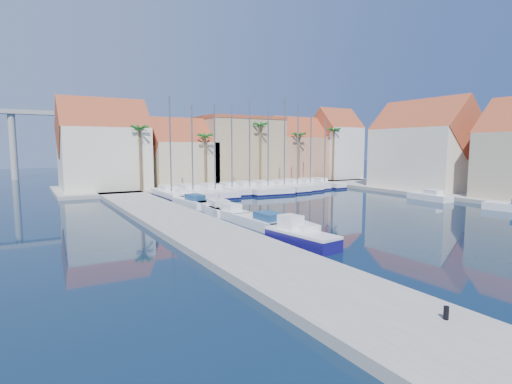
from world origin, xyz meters
TOP-DOWN VIEW (x-y plane):
  - ground at (0.00, 0.00)m, footprint 260.00×260.00m
  - quay_west at (-9.00, 13.50)m, footprint 6.00×77.00m
  - shore_north at (10.00, 48.00)m, footprint 54.00×16.00m
  - shore_east at (32.00, 15.00)m, footprint 12.00×60.00m
  - bollard at (-7.59, -7.00)m, footprint 0.20×0.20m
  - fishing_boat at (-4.40, 6.16)m, footprint 2.60×5.89m
  - motorboat_west_0 at (-3.62, 7.17)m, footprint 2.55×6.34m
  - motorboat_west_1 at (-3.38, 12.44)m, footprint 2.45×7.05m
  - motorboat_west_2 at (-3.72, 18.61)m, footprint 2.33×5.94m
  - motorboat_west_3 at (-3.41, 21.99)m, footprint 2.97×7.45m
  - motorboat_west_4 at (-3.93, 27.28)m, footprint 2.57×6.90m
  - motorboat_west_5 at (-3.14, 33.09)m, footprint 2.45×6.72m
  - motorboat_east_1 at (23.99, 16.69)m, footprint 2.36×5.91m
  - sailboat_0 at (-3.84, 35.68)m, footprint 2.66×9.89m
  - sailboat_1 at (-0.84, 35.69)m, footprint 3.39×11.48m
  - sailboat_2 at (2.27, 35.25)m, footprint 3.58×11.60m
  - sailboat_3 at (5.29, 35.92)m, footprint 3.06×9.37m
  - sailboat_4 at (8.07, 35.85)m, footprint 3.45×11.72m
  - sailboat_5 at (11.18, 35.68)m, footprint 3.98×11.99m
  - sailboat_6 at (14.10, 35.70)m, footprint 3.43×10.89m
  - sailboat_7 at (16.96, 36.20)m, footprint 3.55×10.54m
  - sailboat_8 at (19.75, 36.31)m, footprint 2.73×8.49m
  - sailboat_9 at (22.80, 36.45)m, footprint 2.96×9.01m
  - building_0 at (-10.00, 47.00)m, footprint 12.30×9.00m
  - building_1 at (2.00, 47.00)m, footprint 10.30×8.00m
  - building_2 at (13.00, 48.00)m, footprint 14.20×10.20m
  - building_3 at (25.00, 47.00)m, footprint 10.30×8.00m
  - building_4 at (34.00, 46.00)m, footprint 8.30×8.00m
  - building_6 at (32.00, 24.00)m, footprint 9.00×14.30m
  - palm_0 at (-6.00, 42.00)m, footprint 2.60×2.60m
  - palm_1 at (4.00, 42.00)m, footprint 2.60×2.60m
  - palm_2 at (14.00, 42.00)m, footprint 2.60×2.60m
  - palm_3 at (22.00, 42.00)m, footprint 2.60×2.60m
  - palm_4 at (30.00, 42.00)m, footprint 2.60×2.60m

SIDE VIEW (x-z plane):
  - ground at x=0.00m, z-range 0.00..0.00m
  - quay_west at x=-9.00m, z-range 0.00..0.50m
  - shore_north at x=10.00m, z-range 0.00..0.50m
  - shore_east at x=32.00m, z-range 0.00..0.50m
  - motorboat_west_0 at x=-3.62m, z-range -0.19..1.21m
  - motorboat_west_3 at x=-3.41m, z-range -0.19..1.21m
  - motorboat_west_4 at x=-3.93m, z-range -0.19..1.21m
  - motorboat_west_5 at x=-3.14m, z-range -0.19..1.21m
  - motorboat_east_1 at x=23.99m, z-range -0.19..1.21m
  - motorboat_west_1 at x=-3.38m, z-range -0.19..1.21m
  - motorboat_west_2 at x=-3.72m, z-range -0.19..1.21m
  - sailboat_5 at x=11.18m, z-range -5.66..6.78m
  - sailboat_1 at x=-0.84m, z-range -5.55..6.68m
  - sailboat_2 at x=2.27m, z-range -5.69..6.83m
  - sailboat_4 at x=8.07m, z-range -6.34..7.50m
  - sailboat_9 at x=22.80m, z-range -5.10..6.28m
  - sailboat_7 at x=16.96m, z-range -6.21..7.39m
  - sailboat_6 at x=14.10m, z-range -6.51..7.70m
  - sailboat_0 at x=-3.84m, z-range -6.03..7.22m
  - sailboat_3 at x=5.29m, z-range -5.69..6.88m
  - sailboat_8 at x=19.75m, z-range -6.37..7.66m
  - fishing_boat at x=-4.40m, z-range -0.33..1.66m
  - bollard at x=-7.59m, z-range 0.50..0.99m
  - building_1 at x=2.00m, z-range -0.20..10.80m
  - building_3 at x=25.00m, z-range -0.14..11.86m
  - building_2 at x=13.00m, z-range 0.51..12.01m
  - building_6 at x=32.00m, z-range -0.23..13.27m
  - building_0 at x=-10.00m, z-range -0.23..13.27m
  - building_4 at x=34.00m, z-range -0.03..13.97m
  - palm_1 at x=4.00m, z-range 3.56..12.71m
  - palm_3 at x=22.00m, z-range 3.78..13.43m
  - palm_0 at x=-6.00m, z-range 4.00..14.15m
  - palm_4 at x=30.00m, z-range 4.22..14.87m
  - palm_2 at x=14.00m, z-range 4.44..15.59m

